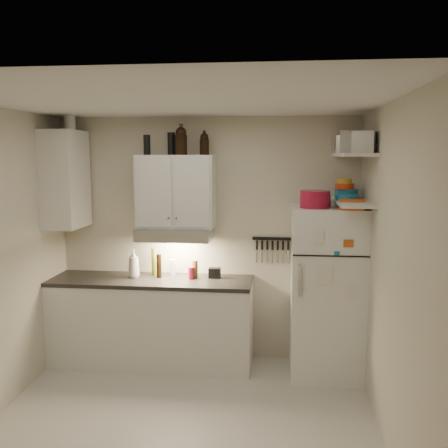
# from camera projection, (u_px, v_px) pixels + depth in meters

# --- Properties ---
(floor) EXTENTS (3.20, 3.00, 0.02)m
(floor) POSITION_uv_depth(u_px,v_px,m) (182.00, 427.00, 4.08)
(floor) COLOR beige
(floor) RESTS_ON ground
(ceiling) EXTENTS (3.20, 3.00, 0.02)m
(ceiling) POSITION_uv_depth(u_px,v_px,m) (178.00, 99.00, 3.72)
(ceiling) COLOR white
(ceiling) RESTS_ON ground
(back_wall) EXTENTS (3.20, 0.02, 2.60)m
(back_wall) POSITION_uv_depth(u_px,v_px,m) (207.00, 239.00, 5.39)
(back_wall) COLOR beige
(back_wall) RESTS_ON ground
(right_wall) EXTENTS (0.02, 3.00, 2.60)m
(right_wall) POSITION_uv_depth(u_px,v_px,m) (391.00, 276.00, 3.73)
(right_wall) COLOR beige
(right_wall) RESTS_ON ground
(base_cabinet) EXTENTS (2.10, 0.60, 0.88)m
(base_cabinet) POSITION_uv_depth(u_px,v_px,m) (152.00, 323.00, 5.26)
(base_cabinet) COLOR white
(base_cabinet) RESTS_ON floor
(countertop) EXTENTS (2.10, 0.62, 0.04)m
(countertop) POSITION_uv_depth(u_px,v_px,m) (151.00, 281.00, 5.20)
(countertop) COLOR #262421
(countertop) RESTS_ON base_cabinet
(upper_cabinet) EXTENTS (0.80, 0.33, 0.75)m
(upper_cabinet) POSITION_uv_depth(u_px,v_px,m) (176.00, 191.00, 5.18)
(upper_cabinet) COLOR white
(upper_cabinet) RESTS_ON back_wall
(side_cabinet) EXTENTS (0.33, 0.55, 1.00)m
(side_cabinet) POSITION_uv_depth(u_px,v_px,m) (65.00, 179.00, 5.15)
(side_cabinet) COLOR white
(side_cabinet) RESTS_ON left_wall
(range_hood) EXTENTS (0.76, 0.46, 0.12)m
(range_hood) POSITION_uv_depth(u_px,v_px,m) (175.00, 234.00, 5.17)
(range_hood) COLOR silver
(range_hood) RESTS_ON back_wall
(fridge) EXTENTS (0.70, 0.68, 1.70)m
(fridge) POSITION_uv_depth(u_px,v_px,m) (326.00, 291.00, 4.97)
(fridge) COLOR white
(fridge) RESTS_ON floor
(shelf_hi) EXTENTS (0.30, 0.95, 0.03)m
(shelf_hi) POSITION_uv_depth(u_px,v_px,m) (354.00, 155.00, 4.63)
(shelf_hi) COLOR white
(shelf_hi) RESTS_ON right_wall
(shelf_lo) EXTENTS (0.30, 0.95, 0.03)m
(shelf_lo) POSITION_uv_depth(u_px,v_px,m) (352.00, 202.00, 4.69)
(shelf_lo) COLOR white
(shelf_lo) RESTS_ON right_wall
(knife_strip) EXTENTS (0.42, 0.02, 0.03)m
(knife_strip) POSITION_uv_depth(u_px,v_px,m) (272.00, 239.00, 5.28)
(knife_strip) COLOR black
(knife_strip) RESTS_ON back_wall
(dutch_oven) EXTENTS (0.33, 0.33, 0.16)m
(dutch_oven) POSITION_uv_depth(u_px,v_px,m) (315.00, 199.00, 4.73)
(dutch_oven) COLOR maroon
(dutch_oven) RESTS_ON fridge
(book_stack) EXTENTS (0.25, 0.30, 0.09)m
(book_stack) POSITION_uv_depth(u_px,v_px,m) (351.00, 204.00, 4.62)
(book_stack) COLOR #CA5619
(book_stack) RESTS_ON fridge
(spice_jar) EXTENTS (0.07, 0.07, 0.11)m
(spice_jar) POSITION_uv_depth(u_px,v_px,m) (328.00, 201.00, 4.86)
(spice_jar) COLOR silver
(spice_jar) RESTS_ON fridge
(stock_pot) EXTENTS (0.29, 0.29, 0.17)m
(stock_pot) POSITION_uv_depth(u_px,v_px,m) (344.00, 145.00, 4.90)
(stock_pot) COLOR silver
(stock_pot) RESTS_ON shelf_hi
(tin_a) EXTENTS (0.22, 0.21, 0.20)m
(tin_a) POSITION_uv_depth(u_px,v_px,m) (351.00, 142.00, 4.53)
(tin_a) COLOR #AAAAAD
(tin_a) RESTS_ON shelf_hi
(tin_b) EXTENTS (0.24, 0.24, 0.19)m
(tin_b) POSITION_uv_depth(u_px,v_px,m) (365.00, 142.00, 4.31)
(tin_b) COLOR #AAAAAD
(tin_b) RESTS_ON shelf_hi
(bowl_teal) EXTENTS (0.23, 0.23, 0.09)m
(bowl_teal) POSITION_uv_depth(u_px,v_px,m) (346.00, 194.00, 4.92)
(bowl_teal) COLOR #1B6E97
(bowl_teal) RESTS_ON shelf_lo
(bowl_orange) EXTENTS (0.19, 0.19, 0.06)m
(bowl_orange) POSITION_uv_depth(u_px,v_px,m) (345.00, 186.00, 4.88)
(bowl_orange) COLOR red
(bowl_orange) RESTS_ON bowl_teal
(bowl_yellow) EXTENTS (0.14, 0.14, 0.05)m
(bowl_yellow) POSITION_uv_depth(u_px,v_px,m) (345.00, 181.00, 4.88)
(bowl_yellow) COLOR gold
(bowl_yellow) RESTS_ON bowl_orange
(plates) EXTENTS (0.22, 0.22, 0.05)m
(plates) POSITION_uv_depth(u_px,v_px,m) (347.00, 197.00, 4.71)
(plates) COLOR #1B6E97
(plates) RESTS_ON shelf_lo
(growler_a) EXTENTS (0.16, 0.16, 0.29)m
(growler_a) POSITION_uv_depth(u_px,v_px,m) (181.00, 141.00, 5.05)
(growler_a) COLOR black
(growler_a) RESTS_ON upper_cabinet
(growler_b) EXTENTS (0.13, 0.13, 0.23)m
(growler_b) POSITION_uv_depth(u_px,v_px,m) (204.00, 144.00, 5.10)
(growler_b) COLOR black
(growler_b) RESTS_ON upper_cabinet
(thermos_a) EXTENTS (0.09, 0.09, 0.23)m
(thermos_a) POSITION_uv_depth(u_px,v_px,m) (171.00, 144.00, 5.15)
(thermos_a) COLOR black
(thermos_a) RESTS_ON upper_cabinet
(thermos_b) EXTENTS (0.08, 0.08, 0.20)m
(thermos_b) POSITION_uv_depth(u_px,v_px,m) (147.00, 145.00, 5.08)
(thermos_b) COLOR black
(thermos_b) RESTS_ON upper_cabinet
(side_jar) EXTENTS (0.13, 0.13, 0.16)m
(side_jar) POSITION_uv_depth(u_px,v_px,m) (70.00, 123.00, 5.08)
(side_jar) COLOR silver
(side_jar) RESTS_ON side_cabinet
(soap_bottle) EXTENTS (0.14, 0.14, 0.34)m
(soap_bottle) POSITION_uv_depth(u_px,v_px,m) (134.00, 262.00, 5.23)
(soap_bottle) COLOR white
(soap_bottle) RESTS_ON countertop
(pepper_mill) EXTENTS (0.07, 0.07, 0.19)m
(pepper_mill) POSITION_uv_depth(u_px,v_px,m) (195.00, 269.00, 5.23)
(pepper_mill) COLOR brown
(pepper_mill) RESTS_ON countertop
(oil_bottle) EXTENTS (0.06, 0.06, 0.30)m
(oil_bottle) POSITION_uv_depth(u_px,v_px,m) (154.00, 262.00, 5.33)
(oil_bottle) COLOR #646D1B
(oil_bottle) RESTS_ON countertop
(vinegar_bottle) EXTENTS (0.06, 0.06, 0.25)m
(vinegar_bottle) POSITION_uv_depth(u_px,v_px,m) (159.00, 266.00, 5.23)
(vinegar_bottle) COLOR black
(vinegar_bottle) RESTS_ON countertop
(clear_bottle) EXTENTS (0.08, 0.08, 0.18)m
(clear_bottle) POSITION_uv_depth(u_px,v_px,m) (173.00, 268.00, 5.32)
(clear_bottle) COLOR silver
(clear_bottle) RESTS_ON countertop
(red_jar) EXTENTS (0.07, 0.07, 0.13)m
(red_jar) POSITION_uv_depth(u_px,v_px,m) (191.00, 273.00, 5.18)
(red_jar) COLOR maroon
(red_jar) RESTS_ON countertop
(caddy) EXTENTS (0.12, 0.09, 0.11)m
(caddy) POSITION_uv_depth(u_px,v_px,m) (215.00, 273.00, 5.23)
(caddy) COLOR black
(caddy) RESTS_ON countertop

